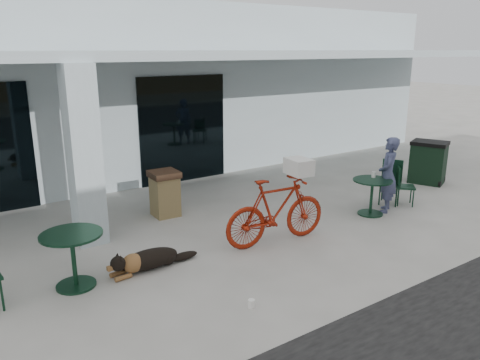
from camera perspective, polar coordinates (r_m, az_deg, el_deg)
ground at (r=7.51m, az=-0.97°, el=-10.65°), size 80.00×80.00×0.00m
building at (r=14.64m, az=-20.04°, el=10.52°), size 22.00×7.00×4.50m
storefront_glass_right at (r=12.11m, az=-6.95°, el=6.14°), size 2.40×0.06×2.70m
column at (r=8.41m, az=-18.47°, el=2.70°), size 0.50×0.50×3.12m
overhang at (r=9.94m, az=-12.98°, el=14.59°), size 22.00×2.80×0.18m
bicycle at (r=8.23m, az=4.46°, el=-3.74°), size 2.05×0.76×1.20m
laundry_basket at (r=8.27m, az=7.19°, el=1.63°), size 0.40×0.51×0.28m
dog at (r=7.53m, az=-11.02°, el=-9.33°), size 1.14×0.47×0.37m
cup_near_dog at (r=6.45m, az=1.40°, el=-14.82°), size 0.11×0.11×0.11m
cafe_table_near at (r=7.21m, az=-19.61°, el=-9.19°), size 1.07×1.07×0.82m
cafe_table_far at (r=10.06m, az=15.72°, el=-2.02°), size 0.83×0.83×0.75m
cafe_chair_far_a at (r=10.90m, az=19.53°, el=-0.71°), size 0.57×0.57×0.85m
cafe_chair_far_b at (r=10.84m, az=17.83°, el=-0.32°), size 0.64×0.62×0.97m
person at (r=10.24m, az=17.58°, el=0.60°), size 0.70×0.65×1.60m
cup_on_table at (r=10.12m, az=15.98°, el=0.63°), size 0.09×0.09×0.12m
trash_receptacle at (r=9.71m, az=-9.15°, el=-1.64°), size 0.58×0.58×0.95m
wheeled_bin at (r=12.90m, az=21.95°, el=2.03°), size 0.94×1.04×1.08m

